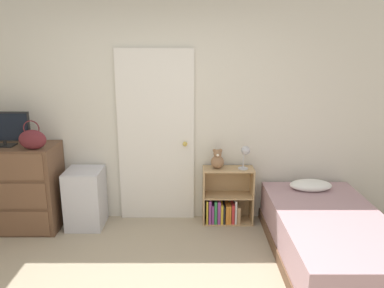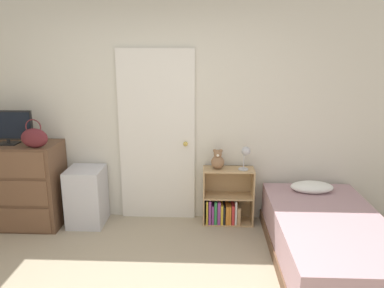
% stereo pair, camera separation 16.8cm
% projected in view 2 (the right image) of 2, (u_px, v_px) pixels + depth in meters
% --- Properties ---
extents(wall_back, '(10.00, 0.06, 2.55)m').
position_uv_depth(wall_back, '(158.00, 115.00, 4.40)').
color(wall_back, beige).
rests_on(wall_back, ground_plane).
extents(door_closed, '(0.89, 0.09, 2.04)m').
position_uv_depth(door_closed, '(157.00, 137.00, 4.41)').
color(door_closed, silver).
rests_on(door_closed, ground_plane).
extents(dresser, '(1.07, 0.53, 0.99)m').
position_uv_depth(dresser, '(15.00, 185.00, 4.36)').
color(dresser, brown).
rests_on(dresser, ground_plane).
extents(tv, '(0.59, 0.16, 0.38)m').
position_uv_depth(tv, '(6.00, 127.00, 4.16)').
color(tv, black).
rests_on(tv, dresser).
extents(handbag, '(0.29, 0.12, 0.32)m').
position_uv_depth(handbag, '(34.00, 138.00, 4.03)').
color(handbag, '#591E23').
rests_on(handbag, dresser).
extents(storage_bin, '(0.41, 0.43, 0.68)m').
position_uv_depth(storage_bin, '(87.00, 196.00, 4.41)').
color(storage_bin, silver).
rests_on(storage_bin, ground_plane).
extents(bookshelf, '(0.59, 0.26, 0.68)m').
position_uv_depth(bookshelf, '(226.00, 203.00, 4.45)').
color(bookshelf, tan).
rests_on(bookshelf, ground_plane).
extents(teddy_bear, '(0.15, 0.15, 0.23)m').
position_uv_depth(teddy_bear, '(218.00, 160.00, 4.32)').
color(teddy_bear, '#8C6647').
rests_on(teddy_bear, bookshelf).
extents(desk_lamp, '(0.13, 0.12, 0.28)m').
position_uv_depth(desk_lamp, '(246.00, 154.00, 4.25)').
color(desk_lamp, '#B2B2B7').
rests_on(desk_lamp, bookshelf).
extents(bed, '(1.06, 1.95, 0.58)m').
position_uv_depth(bed, '(329.00, 241.00, 3.61)').
color(bed, brown).
rests_on(bed, ground_plane).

